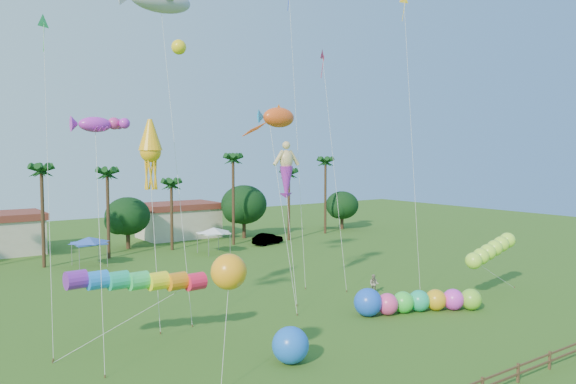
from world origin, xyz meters
TOP-DOWN VIEW (x-y plane):
  - ground at (0.00, 0.00)m, footprint 160.00×160.00m
  - tree_line at (3.57, 44.00)m, footprint 69.46×8.91m
  - buildings_row at (-3.09, 50.00)m, footprint 35.00×7.00m
  - tent_row at (-6.00, 36.33)m, footprint 31.00×4.00m
  - car_b at (16.64, 37.58)m, footprint 4.67×2.66m
  - spectator_b at (9.89, 11.45)m, footprint 0.93×0.98m
  - caterpillar_inflatable at (8.25, 5.70)m, footprint 9.55×5.43m
  - blue_ball at (-4.92, 2.92)m, footprint 2.08×2.08m
  - rainbow_tube at (-9.34, 9.85)m, footprint 10.51×1.90m
  - green_worm at (14.97, 5.43)m, footprint 9.88×2.35m
  - orange_ball_kite at (-8.95, 2.71)m, footprint 2.00×1.96m
  - merman_kite at (3.83, 15.55)m, footprint 2.50×4.19m
  - fish_kite at (2.86, 15.24)m, footprint 4.51×6.62m
  - shark_kite at (-5.37, 19.04)m, footprint 6.78×8.87m
  - squid_kite at (-8.05, 14.96)m, footprint 1.98×4.06m
  - lobster_kite at (-12.89, 11.21)m, footprint 3.32×5.25m
  - delta_kite_red at (9.41, 17.71)m, footprint 1.69×5.13m
  - delta_kite_yellow at (13.33, 11.67)m, footprint 1.64×3.49m
  - delta_kite_green at (-14.77, 14.76)m, footprint 1.39×4.25m

SIDE VIEW (x-z plane):
  - ground at x=0.00m, z-range 0.00..0.00m
  - car_b at x=16.64m, z-range 0.00..1.46m
  - spectator_b at x=9.89m, z-range 0.00..1.60m
  - caterpillar_inflatable at x=8.25m, z-range -0.16..1.87m
  - blue_ball at x=-4.92m, z-range 0.00..2.08m
  - buildings_row at x=-3.09m, z-range 0.00..4.00m
  - tent_row at x=-6.00m, z-range 2.45..3.05m
  - green_worm at x=14.97m, z-range 1.18..5.12m
  - rainbow_tube at x=-9.34m, z-range 1.55..5.76m
  - tree_line at x=3.57m, z-range -1.22..9.78m
  - orange_ball_kite at x=-8.95m, z-range 2.40..9.05m
  - merman_kite at x=3.83m, z-range 3.90..16.18m
  - squid_kite at x=-8.05m, z-range 4.74..18.88m
  - lobster_kite at x=-12.89m, z-range 6.36..20.38m
  - fish_kite at x=2.86m, z-range 6.83..22.29m
  - delta_kite_green at x=-14.77m, z-range 9.01..29.15m
  - delta_kite_red at x=9.41m, z-range 9.54..30.60m
  - shark_kite at x=-5.37m, z-range 11.05..35.46m
  - delta_kite_yellow at x=13.33m, z-range 11.34..36.56m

